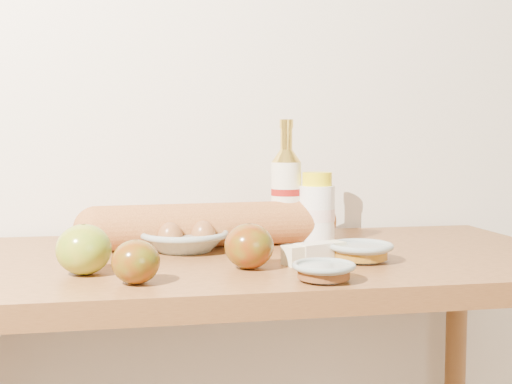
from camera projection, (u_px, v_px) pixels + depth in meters
back_wall at (228, 59)px, 1.49m from camera, size 3.50×0.02×2.60m
table at (253, 319)px, 1.21m from camera, size 1.20×0.60×0.90m
bourbon_bottle at (286, 193)px, 1.33m from camera, size 0.07×0.07×0.26m
cream_bottle at (317, 210)px, 1.32m from camera, size 0.08×0.08×0.15m
egg_bowl at (184, 238)px, 1.24m from camera, size 0.20×0.20×0.06m
baguette at (211, 225)px, 1.28m from camera, size 0.54×0.13×0.09m
apple_yellowgreen at (84, 249)px, 1.02m from camera, size 0.10×0.10×0.08m
apple_redgreen_front at (136, 262)px, 0.96m from camera, size 0.08×0.08×0.07m
apple_redgreen_right at (249, 246)px, 1.07m from camera, size 0.11×0.11×0.08m
sugar_bowl at (324, 271)px, 0.98m from camera, size 0.12×0.12×0.03m
syrup_bowl at (361, 252)px, 1.13m from camera, size 0.15×0.15×0.03m
butter_stick at (314, 253)px, 1.12m from camera, size 0.12×0.08×0.04m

